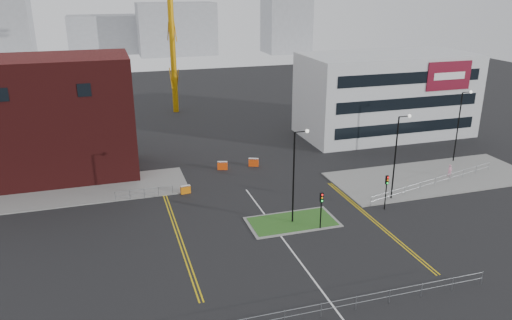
{
  "coord_description": "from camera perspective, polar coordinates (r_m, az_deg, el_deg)",
  "views": [
    {
      "loc": [
        -14.1,
        -32.07,
        21.66
      ],
      "look_at": [
        -0.2,
        12.67,
        5.0
      ],
      "focal_mm": 35.0,
      "sensor_mm": 36.0,
      "label": 1
    }
  ],
  "objects": [
    {
      "name": "yellow_right_b",
      "position": [
        49.89,
        13.46,
        -6.73
      ],
      "size": [
        0.12,
        20.0,
        0.01
      ],
      "primitive_type": "cube",
      "color": "gold",
      "rests_on": "ground"
    },
    {
      "name": "traffic_light_island",
      "position": [
        46.26,
        7.48,
        -4.98
      ],
      "size": [
        0.28,
        0.33,
        3.65
      ],
      "color": "black",
      "rests_on": "ground"
    },
    {
      "name": "pavement_left",
      "position": [
        58.52,
        -21.78,
        -3.56
      ],
      "size": [
        28.0,
        8.0,
        0.12
      ],
      "primitive_type": "cube",
      "color": "slate",
      "rests_on": "ground"
    },
    {
      "name": "railing_right",
      "position": [
        59.43,
        19.8,
        -2.21
      ],
      "size": [
        19.05,
        5.05,
        1.1
      ],
      "color": "gray",
      "rests_on": "ground"
    },
    {
      "name": "yellow_left_a",
      "position": [
        47.59,
        -9.28,
        -7.77
      ],
      "size": [
        0.12,
        24.0,
        0.01
      ],
      "primitive_type": "cube",
      "color": "gold",
      "rests_on": "ground"
    },
    {
      "name": "skyline_c",
      "position": [
        167.99,
        3.51,
        16.93
      ],
      "size": [
        14.0,
        12.0,
        28.0
      ],
      "primitive_type": "cube",
      "color": "gray",
      "rests_on": "ground"
    },
    {
      "name": "traffic_light_right",
      "position": [
        51.48,
        14.7,
        -2.87
      ],
      "size": [
        0.28,
        0.33,
        3.65
      ],
      "color": "black",
      "rests_on": "ground"
    },
    {
      "name": "centre_line",
      "position": [
        42.76,
        4.59,
        -10.92
      ],
      "size": [
        0.15,
        30.0,
        0.01
      ],
      "primitive_type": "cube",
      "color": "silver",
      "rests_on": "ground"
    },
    {
      "name": "pavement_right",
      "position": [
        62.39,
        19.5,
        -1.86
      ],
      "size": [
        24.0,
        10.0,
        0.12
      ],
      "primitive_type": "cube",
      "color": "slate",
      "rests_on": "ground"
    },
    {
      "name": "yellow_left_b",
      "position": [
        47.62,
        -8.93,
        -7.73
      ],
      "size": [
        0.12,
        24.0,
        0.01
      ],
      "primitive_type": "cube",
      "color": "gold",
      "rests_on": "ground"
    },
    {
      "name": "railing_left",
      "position": [
        54.35,
        -12.66,
        -3.56
      ],
      "size": [
        6.05,
        0.05,
        1.1
      ],
      "color": "gray",
      "rests_on": "ground"
    },
    {
      "name": "island_kerb",
      "position": [
        48.29,
        4.18,
        -7.07
      ],
      "size": [
        8.6,
        4.6,
        0.08
      ],
      "primitive_type": "cube",
      "color": "slate",
      "rests_on": "ground"
    },
    {
      "name": "railing_front",
      "position": [
        36.25,
        9.46,
        -15.89
      ],
      "size": [
        24.05,
        0.05,
        1.1
      ],
      "color": "gray",
      "rests_on": "ground"
    },
    {
      "name": "grass_island",
      "position": [
        48.28,
        4.18,
        -7.05
      ],
      "size": [
        8.0,
        4.0,
        0.12
      ],
      "primitive_type": "cube",
      "color": "#244F1A",
      "rests_on": "ground"
    },
    {
      "name": "office_block",
      "position": [
        77.17,
        14.61,
        7.24
      ],
      "size": [
        25.0,
        12.2,
        12.0
      ],
      "color": "silver",
      "rests_on": "ground"
    },
    {
      "name": "streetlamp_right_far",
      "position": [
        67.54,
        22.3,
        4.18
      ],
      "size": [
        1.46,
        0.36,
        9.18
      ],
      "color": "black",
      "rests_on": "ground"
    },
    {
      "name": "streetlamp_island",
      "position": [
        46.22,
        4.59,
        -1.07
      ],
      "size": [
        1.46,
        0.36,
        9.18
      ],
      "color": "black",
      "rests_on": "ground"
    },
    {
      "name": "skyline_b",
      "position": [
        164.42,
        -9.06,
        14.58
      ],
      "size": [
        24.0,
        12.0,
        16.0
      ],
      "primitive_type": "cube",
      "color": "gray",
      "rests_on": "ground"
    },
    {
      "name": "yellow_right_a",
      "position": [
        49.75,
        13.16,
        -6.78
      ],
      "size": [
        0.12,
        20.0,
        0.01
      ],
      "primitive_type": "cube",
      "color": "gold",
      "rests_on": "ground"
    },
    {
      "name": "barrier_right",
      "position": [
        61.32,
        -3.85,
        -0.59
      ],
      "size": [
        1.3,
        0.75,
        1.03
      ],
      "color": "#EE480D",
      "rests_on": "ground"
    },
    {
      "name": "streetlamp_right_near",
      "position": [
        53.25,
        15.88,
        1.04
      ],
      "size": [
        1.46,
        0.36,
        9.18
      ],
      "color": "black",
      "rests_on": "ground"
    },
    {
      "name": "barrier_left",
      "position": [
        54.87,
        -8.06,
        -3.32
      ],
      "size": [
        1.12,
        0.5,
        0.91
      ],
      "color": "orange",
      "rests_on": "ground"
    },
    {
      "name": "pedestrian",
      "position": [
        62.94,
        21.28,
        -1.18
      ],
      "size": [
        0.59,
        0.41,
        1.58
      ],
      "primitive_type": "imported",
      "rotation": [
        0.0,
        0.0,
        0.05
      ],
      "color": "pink",
      "rests_on": "ground"
    },
    {
      "name": "barrier_mid",
      "position": [
        62.3,
        -0.28,
        -0.22
      ],
      "size": [
        1.28,
        0.85,
        1.03
      ],
      "color": "#F3490D",
      "rests_on": "ground"
    },
    {
      "name": "brick_building",
      "position": [
        62.5,
        -24.94,
        4.02
      ],
      "size": [
        24.2,
        10.07,
        14.24
      ],
      "color": "#471211",
      "rests_on": "ground"
    },
    {
      "name": "skyline_d",
      "position": [
        172.89,
        -15.62,
        13.69
      ],
      "size": [
        30.0,
        12.0,
        12.0
      ],
      "primitive_type": "cube",
      "color": "gray",
      "rests_on": "ground"
    },
    {
      "name": "ground",
      "position": [
        41.19,
        5.64,
        -12.26
      ],
      "size": [
        200.0,
        200.0,
        0.0
      ],
      "primitive_type": "plane",
      "color": "black",
      "rests_on": "ground"
    }
  ]
}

